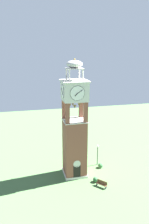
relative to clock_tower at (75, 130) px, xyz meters
The scene contains 7 objects.
ground 7.32m from the clock_tower, 80.02° to the left, with size 80.00×80.00×0.00m, color #476B3D.
clock_tower is the anchor object (origin of this frame).
park_bench 8.61m from the clock_tower, 55.49° to the right, with size 1.37×1.50×0.95m.
lamp_post 6.81m from the clock_tower, 23.53° to the left, with size 0.36×0.36×3.59m.
trash_bin 8.62m from the clock_tower, 82.42° to the left, with size 0.52×0.52×0.80m, color #38513D.
shrub_near_entry 8.35m from the clock_tower, 10.13° to the left, with size 0.77×0.77×0.77m, color #336638.
shrub_left_of_tower 7.93m from the clock_tower, 49.73° to the right, with size 0.75×0.75×0.77m, color #336638.
Camera 1 is at (-7.26, -30.80, 19.03)m, focal length 36.16 mm.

